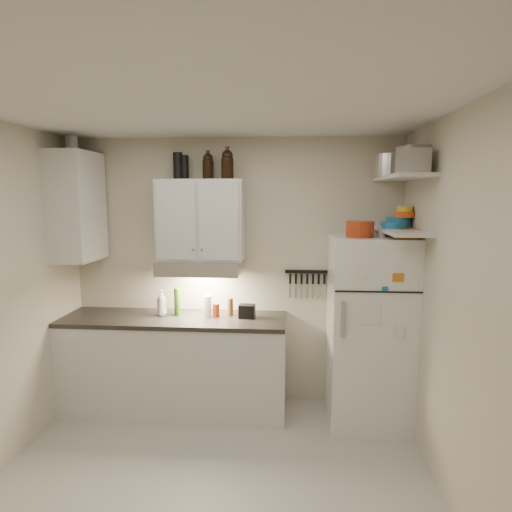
{
  "coord_description": "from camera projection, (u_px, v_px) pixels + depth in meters",
  "views": [
    {
      "loc": [
        0.53,
        -2.63,
        2.04
      ],
      "look_at": [
        0.25,
        0.9,
        1.55
      ],
      "focal_mm": 30.0,
      "sensor_mm": 36.0,
      "label": 1
    }
  ],
  "objects": [
    {
      "name": "floor",
      "position": [
        209.0,
        500.0,
        2.92
      ],
      "size": [
        3.2,
        3.0,
        0.02
      ],
      "primitive_type": "cube",
      "color": "#B3AFA5",
      "rests_on": "ground"
    },
    {
      "name": "ceiling",
      "position": [
        203.0,
        101.0,
        2.56
      ],
      "size": [
        3.2,
        3.0,
        0.02
      ],
      "primitive_type": "cube",
      "color": "silver",
      "rests_on": "ground"
    },
    {
      "name": "back_wall",
      "position": [
        236.0,
        272.0,
        4.23
      ],
      "size": [
        3.2,
        0.02,
        2.6
      ],
      "primitive_type": "cube",
      "color": "beige",
      "rests_on": "ground"
    },
    {
      "name": "right_wall",
      "position": [
        466.0,
        319.0,
        2.61
      ],
      "size": [
        0.02,
        3.0,
        2.6
      ],
      "primitive_type": "cube",
      "color": "beige",
      "rests_on": "ground"
    },
    {
      "name": "base_cabinet",
      "position": [
        175.0,
        366.0,
        4.08
      ],
      "size": [
        2.1,
        0.6,
        0.88
      ],
      "primitive_type": "cube",
      "color": "silver",
      "rests_on": "floor"
    },
    {
      "name": "countertop",
      "position": [
        174.0,
        319.0,
        4.02
      ],
      "size": [
        2.1,
        0.62,
        0.04
      ],
      "primitive_type": "cube",
      "color": "#292623",
      "rests_on": "base_cabinet"
    },
    {
      "name": "upper_cabinet",
      "position": [
        201.0,
        220.0,
        4.01
      ],
      "size": [
        0.8,
        0.33,
        0.75
      ],
      "primitive_type": "cube",
      "color": "silver",
      "rests_on": "back_wall"
    },
    {
      "name": "side_cabinet",
      "position": [
        77.0,
        207.0,
        3.94
      ],
      "size": [
        0.33,
        0.55,
        1.0
      ],
      "primitive_type": "cube",
      "color": "silver",
      "rests_on": "left_wall"
    },
    {
      "name": "range_hood",
      "position": [
        201.0,
        267.0,
        4.0
      ],
      "size": [
        0.76,
        0.46,
        0.12
      ],
      "primitive_type": "cube",
      "color": "silver",
      "rests_on": "back_wall"
    },
    {
      "name": "fridge",
      "position": [
        369.0,
        330.0,
        3.85
      ],
      "size": [
        0.7,
        0.68,
        1.7
      ],
      "primitive_type": "cube",
      "color": "white",
      "rests_on": "floor"
    },
    {
      "name": "shelf_hi",
      "position": [
        402.0,
        177.0,
        3.51
      ],
      "size": [
        0.3,
        0.95,
        0.03
      ],
      "primitive_type": "cube",
      "color": "silver",
      "rests_on": "right_wall"
    },
    {
      "name": "shelf_lo",
      "position": [
        400.0,
        231.0,
        3.57
      ],
      "size": [
        0.3,
        0.95,
        0.03
      ],
      "primitive_type": "cube",
      "color": "silver",
      "rests_on": "right_wall"
    },
    {
      "name": "knife_strip",
      "position": [
        307.0,
        272.0,
        4.15
      ],
      "size": [
        0.42,
        0.02,
        0.03
      ],
      "primitive_type": "cube",
      "color": "black",
      "rests_on": "back_wall"
    },
    {
      "name": "dutch_oven",
      "position": [
        360.0,
        229.0,
        3.63
      ],
      "size": [
        0.3,
        0.3,
        0.14
      ],
      "primitive_type": "cylinder",
      "rotation": [
        0.0,
        0.0,
        0.35
      ],
      "color": "#972D11",
      "rests_on": "fridge"
    },
    {
      "name": "book_stack",
      "position": [
        407.0,
        233.0,
        3.56
      ],
      "size": [
        0.2,
        0.24,
        0.08
      ],
      "primitive_type": "cube",
      "rotation": [
        0.0,
        0.0,
        0.08
      ],
      "color": "orange",
      "rests_on": "fridge"
    },
    {
      "name": "spice_jar",
      "position": [
        382.0,
        232.0,
        3.65
      ],
      "size": [
        0.06,
        0.06,
        0.09
      ],
      "primitive_type": "cylinder",
      "rotation": [
        0.0,
        0.0,
        0.13
      ],
      "color": "silver",
      "rests_on": "fridge"
    },
    {
      "name": "stock_pot",
      "position": [
        390.0,
        166.0,
        3.74
      ],
      "size": [
        0.31,
        0.31,
        0.19
      ],
      "primitive_type": "cylinder",
      "rotation": [
        0.0,
        0.0,
        -0.16
      ],
      "color": "silver",
      "rests_on": "shelf_hi"
    },
    {
      "name": "tin_a",
      "position": [
        415.0,
        160.0,
        3.35
      ],
      "size": [
        0.28,
        0.26,
        0.22
      ],
      "primitive_type": "cube",
      "rotation": [
        0.0,
        0.0,
        0.37
      ],
      "color": "#AAAAAD",
      "rests_on": "shelf_hi"
    },
    {
      "name": "tin_b",
      "position": [
        414.0,
        161.0,
        3.15
      ],
      "size": [
        0.22,
        0.22,
        0.18
      ],
      "primitive_type": "cube",
      "rotation": [
        0.0,
        0.0,
        0.25
      ],
      "color": "#AAAAAD",
      "rests_on": "shelf_hi"
    },
    {
      "name": "bowl_teal",
      "position": [
        398.0,
        222.0,
        3.79
      ],
      "size": [
        0.22,
        0.22,
        0.09
      ],
      "primitive_type": "cylinder",
      "color": "#1C679B",
      "rests_on": "shelf_lo"
    },
    {
      "name": "bowl_orange",
      "position": [
        405.0,
        214.0,
        3.73
      ],
      "size": [
        0.17,
        0.17,
        0.05
      ],
      "primitive_type": "cylinder",
      "color": "#E44F15",
      "rests_on": "bowl_teal"
    },
    {
      "name": "bowl_yellow",
      "position": [
        405.0,
        209.0,
        3.72
      ],
      "size": [
        0.14,
        0.14,
        0.04
      ],
      "primitive_type": "cylinder",
      "color": "gold",
      "rests_on": "bowl_orange"
    },
    {
      "name": "plates",
      "position": [
        393.0,
        225.0,
        3.64
      ],
      "size": [
        0.22,
        0.22,
        0.05
      ],
      "primitive_type": "cylinder",
      "rotation": [
        0.0,
        0.0,
        0.03
      ],
      "color": "#1C679B",
      "rests_on": "shelf_lo"
    },
    {
      "name": "growler_a",
      "position": [
        208.0,
        166.0,
        3.97
      ],
      "size": [
        0.11,
        0.11,
        0.25
      ],
      "primitive_type": null,
      "rotation": [
        0.0,
        0.0,
        -0.1
      ],
      "color": "black",
      "rests_on": "upper_cabinet"
    },
    {
      "name": "growler_b",
      "position": [
        227.0,
        164.0,
        3.85
      ],
      "size": [
        0.14,
        0.14,
        0.27
      ],
      "primitive_type": null,
      "rotation": [
        0.0,
        0.0,
        -0.27
      ],
      "color": "black",
      "rests_on": "upper_cabinet"
    },
    {
      "name": "thermos_a",
      "position": [
        185.0,
        168.0,
        4.01
      ],
      "size": [
        0.1,
        0.1,
        0.23
      ],
      "primitive_type": "cylinder",
      "rotation": [
        0.0,
        0.0,
        -0.29
      ],
      "color": "black",
      "rests_on": "upper_cabinet"
    },
    {
      "name": "thermos_b",
      "position": [
        178.0,
        166.0,
        4.01
      ],
      "size": [
        0.1,
        0.1,
        0.25
      ],
      "primitive_type": "cylinder",
      "rotation": [
        0.0,
        0.0,
        0.17
      ],
      "color": "black",
      "rests_on": "upper_cabinet"
    },
    {
      "name": "side_jar",
      "position": [
        72.0,
        144.0,
        3.93
      ],
      "size": [
        0.12,
        0.12,
        0.15
      ],
      "primitive_type": "cylinder",
      "rotation": [
        0.0,
        0.0,
        -0.13
      ],
      "color": "silver",
      "rests_on": "side_cabinet"
    },
    {
      "name": "soap_bottle",
      "position": [
        162.0,
        301.0,
        4.05
      ],
      "size": [
        0.14,
        0.14,
        0.27
      ],
      "primitive_type": "imported",
      "rotation": [
        0.0,
        0.0,
        0.34
      ],
      "color": "silver",
      "rests_on": "countertop"
    },
    {
      "name": "pepper_mill",
      "position": [
        230.0,
        307.0,
        4.05
      ],
      "size": [
        0.06,
        0.06,
        0.17
      ],
      "primitive_type": "cylinder",
      "rotation": [
        0.0,
        0.0,
        0.09
      ],
      "color": "brown",
      "rests_on": "countertop"
    },
    {
      "name": "oil_bottle",
      "position": [
        178.0,
        302.0,
        4.05
      ],
      "size": [
        0.06,
        0.06,
        0.26
      ],
      "primitive_type": "cylinder",
      "rotation": [
        0.0,
        0.0,
        -0.17
      ],
      "color": "#396619",
      "rests_on": "countertop"
    },
    {
      "name": "vinegar_bottle",
      "position": [
        177.0,
        301.0,
        4.09
      ],
      "size": [
        0.06,
        0.06,
        0.26
      ],
      "primitive_type": "cylinder",
      "rotation": [
        0.0,
        0.0,
        -0.11
      ],
      "color": "black",
      "rests_on": "countertop"
    },
    {
      "name": "clear_bottle",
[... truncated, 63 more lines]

